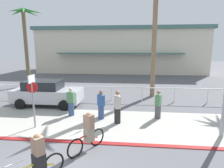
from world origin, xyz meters
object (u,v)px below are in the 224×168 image
at_px(palm_tree_2, 154,16).
at_px(cyclist_yellow_1, 37,160).
at_px(pedestrian_2, 158,106).
at_px(palm_tree_1, 25,30).
at_px(pedestrian_1, 117,109).
at_px(cyclist_red_0, 88,133).
at_px(pedestrian_3, 101,106).
at_px(stop_sign_bike_lane, 33,94).
at_px(pedestrian_0, 71,103).
at_px(car_silver_1, 47,93).

xyz_separation_m(palm_tree_2, cyclist_yellow_1, (-4.23, -10.22, -5.38)).
bearing_deg(pedestrian_2, palm_tree_1, 145.97).
height_order(palm_tree_1, pedestrian_1, palm_tree_1).
bearing_deg(pedestrian_2, cyclist_red_0, -130.58).
bearing_deg(pedestrian_3, pedestrian_1, -29.29).
distance_m(stop_sign_bike_lane, pedestrian_0, 2.36).
xyz_separation_m(palm_tree_2, pedestrian_0, (-4.97, -4.85, -5.33)).
bearing_deg(stop_sign_bike_lane, pedestrian_0, 54.83).
height_order(palm_tree_1, cyclist_yellow_1, palm_tree_1).
distance_m(cyclist_red_0, pedestrian_3, 3.17).
bearing_deg(palm_tree_1, pedestrian_3, -43.87).
bearing_deg(pedestrian_2, pedestrian_3, -172.92).
bearing_deg(stop_sign_bike_lane, pedestrian_1, 12.98).
bearing_deg(palm_tree_1, pedestrian_2, -34.03).
distance_m(palm_tree_1, pedestrian_3, 12.74).
relative_size(palm_tree_1, car_silver_1, 1.70).
relative_size(stop_sign_bike_lane, cyclist_yellow_1, 1.71).
height_order(stop_sign_bike_lane, cyclist_yellow_1, stop_sign_bike_lane).
relative_size(cyclist_red_0, pedestrian_0, 0.95).
bearing_deg(pedestrian_0, cyclist_red_0, -63.27).
xyz_separation_m(car_silver_1, pedestrian_0, (2.17, -1.69, -0.13)).
xyz_separation_m(cyclist_red_0, pedestrian_2, (3.04, 3.55, 0.02)).
distance_m(car_silver_1, pedestrian_3, 4.43).
distance_m(cyclist_yellow_1, pedestrian_1, 4.91).
relative_size(car_silver_1, pedestrian_0, 2.73).
bearing_deg(car_silver_1, cyclist_red_0, -52.88).
bearing_deg(palm_tree_2, cyclist_yellow_1, -112.49).
relative_size(palm_tree_1, pedestrian_2, 4.78).
bearing_deg(car_silver_1, palm_tree_2, 23.84).
height_order(cyclist_red_0, pedestrian_2, pedestrian_2).
bearing_deg(car_silver_1, stop_sign_bike_lane, -74.99).
bearing_deg(pedestrian_3, car_silver_1, 152.58).
xyz_separation_m(cyclist_yellow_1, pedestrian_1, (1.94, 4.51, 0.09)).
distance_m(pedestrian_1, pedestrian_3, 1.05).
xyz_separation_m(cyclist_red_0, pedestrian_0, (-1.77, 3.52, 0.05)).
height_order(car_silver_1, cyclist_yellow_1, car_silver_1).
bearing_deg(palm_tree_2, stop_sign_bike_lane, -133.20).
bearing_deg(palm_tree_1, pedestrian_0, -49.23).
relative_size(palm_tree_1, pedestrian_0, 4.62).
xyz_separation_m(car_silver_1, pedestrian_1, (4.85, -2.56, -0.08)).
xyz_separation_m(pedestrian_1, pedestrian_3, (-0.92, 0.51, -0.07)).
relative_size(car_silver_1, cyclist_yellow_1, 2.93).
height_order(palm_tree_2, cyclist_red_0, palm_tree_2).
bearing_deg(stop_sign_bike_lane, car_silver_1, 105.01).
height_order(pedestrian_1, pedestrian_3, pedestrian_1).
bearing_deg(cyclist_yellow_1, car_silver_1, 112.36).
height_order(car_silver_1, pedestrian_1, pedestrian_1).
relative_size(palm_tree_2, pedestrian_0, 5.26).
xyz_separation_m(pedestrian_2, pedestrian_3, (-3.05, -0.38, 0.01)).
distance_m(pedestrian_0, pedestrian_1, 2.81).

